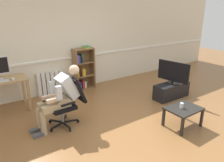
% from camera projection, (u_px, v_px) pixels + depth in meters
% --- Properties ---
extents(ground_plane, '(18.00, 18.00, 0.00)m').
position_uv_depth(ground_plane, '(130.00, 128.00, 4.17)').
color(ground_plane, brown).
extents(back_wall, '(12.00, 0.13, 2.70)m').
position_uv_depth(back_wall, '(70.00, 42.00, 5.78)').
color(back_wall, beige).
rests_on(back_wall, ground_plane).
extents(computer_mouse, '(0.06, 0.10, 0.03)m').
position_uv_depth(computer_mouse, '(13.00, 79.00, 4.60)').
color(computer_mouse, white).
rests_on(computer_mouse, computer_desk).
extents(bookshelf, '(0.57, 0.29, 1.22)m').
position_uv_depth(bookshelf, '(83.00, 69.00, 6.00)').
color(bookshelf, brown).
rests_on(bookshelf, ground_plane).
extents(radiator, '(0.69, 0.08, 0.63)m').
position_uv_depth(radiator, '(50.00, 83.00, 5.67)').
color(radiator, white).
rests_on(radiator, ground_plane).
extents(office_chair, '(0.78, 0.62, 0.98)m').
position_uv_depth(office_chair, '(68.00, 99.00, 4.18)').
color(office_chair, black).
rests_on(office_chair, ground_plane).
extents(person_seated, '(1.05, 0.40, 1.20)m').
position_uv_depth(person_seated, '(60.00, 96.00, 4.04)').
color(person_seated, tan).
rests_on(person_seated, ground_plane).
extents(tv_stand, '(1.00, 0.36, 0.39)m').
position_uv_depth(tv_stand, '(171.00, 91.00, 5.50)').
color(tv_stand, black).
rests_on(tv_stand, ground_plane).
extents(tv_screen, '(0.26, 0.84, 0.58)m').
position_uv_depth(tv_screen, '(173.00, 72.00, 5.34)').
color(tv_screen, black).
rests_on(tv_screen, tv_stand).
extents(coffee_table, '(0.66, 0.51, 0.40)m').
position_uv_depth(coffee_table, '(183.00, 110.00, 4.13)').
color(coffee_table, black).
rests_on(coffee_table, ground_plane).
extents(drinking_glass, '(0.07, 0.07, 0.10)m').
position_uv_depth(drinking_glass, '(182.00, 105.00, 4.08)').
color(drinking_glass, silver).
rests_on(drinking_glass, coffee_table).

